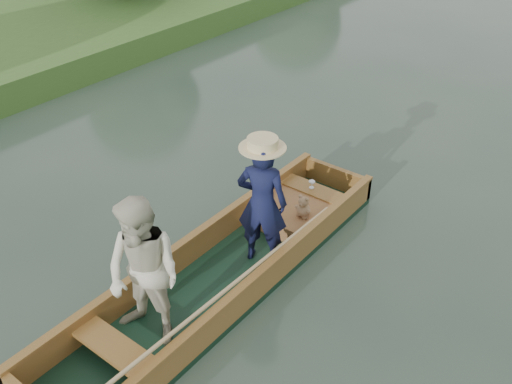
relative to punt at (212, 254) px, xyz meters
The scene contains 2 objects.
ground 0.62m from the punt, 95.31° to the left, with size 120.00×120.00×0.00m, color #283D30.
punt is the anchor object (origin of this frame).
Camera 1 is at (3.36, -3.74, 4.55)m, focal length 40.00 mm.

